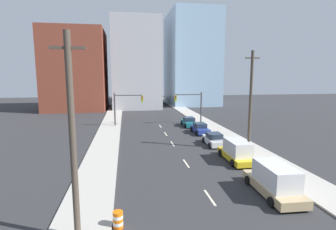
# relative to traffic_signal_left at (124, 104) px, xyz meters

# --- Properties ---
(sidewalk_left) EXTENTS (3.36, 89.19, 0.14)m
(sidewalk_left) POSITION_rel_traffic_signal_left_xyz_m (-2.26, 8.34, -3.56)
(sidewalk_left) COLOR #ADA89E
(sidewalk_left) RESTS_ON ground
(sidewalk_right) EXTENTS (3.36, 89.19, 0.14)m
(sidewalk_right) POSITION_rel_traffic_signal_left_xyz_m (14.07, 8.34, -3.56)
(sidewalk_right) COLOR #ADA89E
(sidewalk_right) RESTS_ON ground
(lane_stripe_at_9m) EXTENTS (0.16, 2.40, 0.01)m
(lane_stripe_at_9m) POSITION_rel_traffic_signal_left_xyz_m (5.91, -27.19, -3.63)
(lane_stripe_at_9m) COLOR beige
(lane_stripe_at_9m) RESTS_ON ground
(lane_stripe_at_16m) EXTENTS (0.16, 2.40, 0.01)m
(lane_stripe_at_16m) POSITION_rel_traffic_signal_left_xyz_m (5.91, -20.04, -3.63)
(lane_stripe_at_16m) COLOR beige
(lane_stripe_at_16m) RESTS_ON ground
(lane_stripe_at_24m) EXTENTS (0.16, 2.40, 0.01)m
(lane_stripe_at_24m) POSITION_rel_traffic_signal_left_xyz_m (5.91, -12.62, -3.63)
(lane_stripe_at_24m) COLOR beige
(lane_stripe_at_24m) RESTS_ON ground
(lane_stripe_at_29m) EXTENTS (0.16, 2.40, 0.01)m
(lane_stripe_at_29m) POSITION_rel_traffic_signal_left_xyz_m (5.91, -7.16, -3.63)
(lane_stripe_at_29m) COLOR beige
(lane_stripe_at_29m) RESTS_ON ground
(lane_stripe_at_35m) EXTENTS (0.16, 2.40, 0.01)m
(lane_stripe_at_35m) POSITION_rel_traffic_signal_left_xyz_m (5.91, -1.16, -3.63)
(lane_stripe_at_35m) COLOR beige
(lane_stripe_at_35m) RESTS_ON ground
(building_brick_left) EXTENTS (14.00, 16.00, 19.27)m
(building_brick_left) POSITION_rel_traffic_signal_left_xyz_m (-11.46, 24.87, 6.00)
(building_brick_left) COLOR brown
(building_brick_left) RESTS_ON ground
(building_office_center) EXTENTS (12.00, 20.00, 22.47)m
(building_office_center) POSITION_rel_traffic_signal_left_xyz_m (3.18, 28.87, 7.60)
(building_office_center) COLOR #A8A8AD
(building_office_center) RESTS_ON ground
(building_glass_right) EXTENTS (13.00, 20.00, 26.06)m
(building_glass_right) POSITION_rel_traffic_signal_left_xyz_m (19.52, 32.87, 9.40)
(building_glass_right) COLOR #8CADC6
(building_glass_right) RESTS_ON ground
(traffic_signal_left) EXTENTS (4.80, 0.35, 5.51)m
(traffic_signal_left) POSITION_rel_traffic_signal_left_xyz_m (0.00, 0.00, 0.00)
(traffic_signal_left) COLOR #38383D
(traffic_signal_left) RESTS_ON ground
(traffic_signal_right) EXTENTS (4.80, 0.35, 5.51)m
(traffic_signal_right) POSITION_rel_traffic_signal_left_xyz_m (11.73, 0.00, 0.00)
(traffic_signal_right) COLOR #38383D
(traffic_signal_right) RESTS_ON ground
(utility_pole_left_near) EXTENTS (1.60, 0.32, 10.39)m
(utility_pole_left_near) POSITION_rel_traffic_signal_left_xyz_m (-2.25, -30.54, 1.69)
(utility_pole_left_near) COLOR #473D33
(utility_pole_left_near) RESTS_ON ground
(utility_pole_right_mid) EXTENTS (1.60, 0.32, 10.98)m
(utility_pole_right_mid) POSITION_rel_traffic_signal_left_xyz_m (13.86, -16.73, 1.99)
(utility_pole_right_mid) COLOR #473D33
(utility_pole_right_mid) RESTS_ON ground
(traffic_barrel) EXTENTS (0.56, 0.56, 0.95)m
(traffic_barrel) POSITION_rel_traffic_signal_left_xyz_m (-0.24, -29.87, -3.16)
(traffic_barrel) COLOR orange
(traffic_barrel) RESTS_ON ground
(box_truck_tan) EXTENTS (2.54, 5.81, 2.21)m
(box_truck_tan) POSITION_rel_traffic_signal_left_xyz_m (10.50, -27.49, -2.59)
(box_truck_tan) COLOR tan
(box_truck_tan) RESTS_ON ground
(box_truck_yellow) EXTENTS (2.33, 5.37, 2.08)m
(box_truck_yellow) POSITION_rel_traffic_signal_left_xyz_m (10.95, -20.13, -2.64)
(box_truck_yellow) COLOR gold
(box_truck_yellow) RESTS_ON ground
(sedan_white) EXTENTS (2.20, 4.38, 1.44)m
(sedan_white) POSITION_rel_traffic_signal_left_xyz_m (10.81, -13.90, -2.98)
(sedan_white) COLOR silver
(sedan_white) RESTS_ON ground
(sedan_blue) EXTENTS (2.08, 4.45, 1.50)m
(sedan_blue) POSITION_rel_traffic_signal_left_xyz_m (10.93, -7.37, -2.94)
(sedan_blue) COLOR navy
(sedan_blue) RESTS_ON ground
(sedan_teal) EXTENTS (2.14, 4.42, 1.49)m
(sedan_teal) POSITION_rel_traffic_signal_left_xyz_m (10.64, -1.82, -2.96)
(sedan_teal) COLOR #196B75
(sedan_teal) RESTS_ON ground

